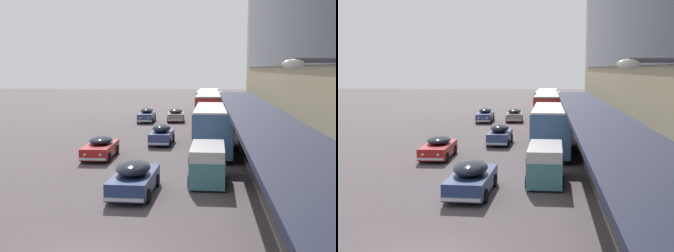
% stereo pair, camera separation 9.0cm
% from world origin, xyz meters
% --- Properties ---
extents(transit_bus_kerbside_front, '(3.11, 11.44, 3.13)m').
position_xyz_m(transit_bus_kerbside_front, '(3.72, 47.13, 1.80)').
color(transit_bus_kerbside_front, '#539752').
rests_on(transit_bus_kerbside_front, ground).
extents(transit_bus_kerbside_rear, '(2.88, 9.18, 3.26)m').
position_xyz_m(transit_bus_kerbside_rear, '(4.00, 18.91, 1.87)').
color(transit_bus_kerbside_rear, '#3B6494').
rests_on(transit_bus_kerbside_rear, ground).
extents(transit_bus_kerbside_far, '(2.91, 9.89, 3.43)m').
position_xyz_m(transit_bus_kerbside_far, '(3.84, 32.80, 1.96)').
color(transit_bus_kerbside_far, red).
rests_on(transit_bus_kerbside_far, ground).
extents(sedan_oncoming_rear, '(2.04, 4.46, 1.44)m').
position_xyz_m(sedan_oncoming_rear, '(0.10, 38.51, 0.72)').
color(sedan_oncoming_rear, gray).
rests_on(sedan_oncoming_rear, ground).
extents(sedan_lead_mid, '(1.79, 4.51, 1.55)m').
position_xyz_m(sedan_lead_mid, '(-3.08, 37.57, 0.77)').
color(sedan_lead_mid, navy).
rests_on(sedan_lead_mid, ground).
extents(sedan_second_mid, '(1.92, 4.74, 1.42)m').
position_xyz_m(sedan_second_mid, '(-3.45, 16.53, 0.72)').
color(sedan_second_mid, '#A91A1B').
rests_on(sedan_second_mid, ground).
extents(sedan_trailing_mid, '(1.87, 4.45, 1.51)m').
position_xyz_m(sedan_trailing_mid, '(3.83, 57.49, 0.75)').
color(sedan_trailing_mid, navy).
rests_on(sedan_trailing_mid, ground).
extents(sedan_oncoming_front, '(1.83, 4.29, 1.61)m').
position_xyz_m(sedan_oncoming_front, '(0.07, 22.39, 0.79)').
color(sedan_oncoming_front, navy).
rests_on(sedan_oncoming_front, ground).
extents(sedan_lead_near, '(2.07, 4.93, 1.62)m').
position_xyz_m(sedan_lead_near, '(0.18, 7.76, 0.79)').
color(sedan_lead_near, navy).
rests_on(sedan_lead_near, ground).
extents(vw_van, '(1.97, 4.58, 1.96)m').
position_xyz_m(vw_van, '(3.64, 10.45, 1.10)').
color(vw_van, teal).
rests_on(vw_van, ground).
extents(fire_hydrant, '(0.20, 0.40, 0.70)m').
position_xyz_m(fire_hydrant, '(6.37, 11.04, 0.49)').
color(fire_hydrant, red).
rests_on(fire_hydrant, sidewalk_kerb).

